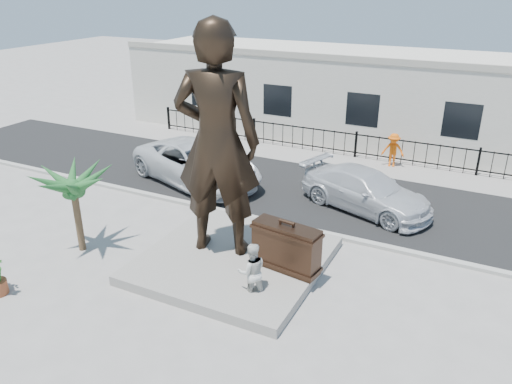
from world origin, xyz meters
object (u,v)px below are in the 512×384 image
statue (217,142)px  suitcase (286,247)px  car_white (197,163)px  tourist (252,272)px

statue → suitcase: (2.32, -0.22, -2.75)m
statue → car_white: 6.89m
tourist → suitcase: bearing=-144.2°
statue → tourist: (1.90, -1.56, -2.91)m
statue → tourist: bearing=126.5°
suitcase → car_white: (-6.28, 5.07, -0.12)m
statue → tourist: size_ratio=4.15×
statue → car_white: bearing=-64.8°
tourist → car_white: car_white is taller
suitcase → car_white: car_white is taller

